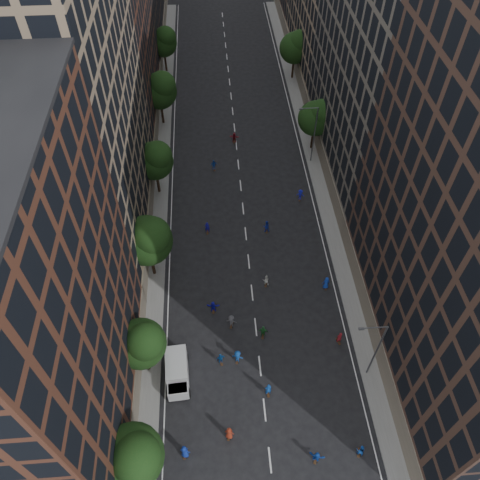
{
  "coord_description": "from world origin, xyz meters",
  "views": [
    {
      "loc": [
        -3.54,
        -7.62,
        44.22
      ],
      "look_at": [
        -0.93,
        28.77,
        2.0
      ],
      "focal_mm": 35.0,
      "sensor_mm": 36.0,
      "label": 1
    }
  ],
  "objects_px": {
    "cargo_van": "(177,372)",
    "streetlamp_far": "(313,132)",
    "streetlamp_near": "(375,348)",
    "skater_2": "(360,450)",
    "skater_0": "(185,452)",
    "skater_1": "(268,389)"
  },
  "relations": [
    {
      "from": "cargo_van",
      "to": "skater_1",
      "type": "bearing_deg",
      "value": -17.85
    },
    {
      "from": "cargo_van",
      "to": "skater_0",
      "type": "relative_size",
      "value": 2.61
    },
    {
      "from": "cargo_van",
      "to": "skater_0",
      "type": "height_order",
      "value": "cargo_van"
    },
    {
      "from": "skater_1",
      "to": "skater_2",
      "type": "height_order",
      "value": "skater_1"
    },
    {
      "from": "streetlamp_far",
      "to": "skater_0",
      "type": "height_order",
      "value": "streetlamp_far"
    },
    {
      "from": "skater_1",
      "to": "skater_2",
      "type": "relative_size",
      "value": 1.2
    },
    {
      "from": "cargo_van",
      "to": "skater_0",
      "type": "distance_m",
      "value": 7.39
    },
    {
      "from": "streetlamp_far",
      "to": "skater_0",
      "type": "bearing_deg",
      "value": -114.31
    },
    {
      "from": "cargo_van",
      "to": "streetlamp_far",
      "type": "bearing_deg",
      "value": 56.57
    },
    {
      "from": "streetlamp_near",
      "to": "skater_2",
      "type": "bearing_deg",
      "value": -107.49
    },
    {
      "from": "streetlamp_far",
      "to": "skater_0",
      "type": "distance_m",
      "value": 43.59
    },
    {
      "from": "cargo_van",
      "to": "skater_2",
      "type": "relative_size",
      "value": 3.1
    },
    {
      "from": "skater_1",
      "to": "streetlamp_far",
      "type": "bearing_deg",
      "value": -116.34
    },
    {
      "from": "streetlamp_near",
      "to": "streetlamp_far",
      "type": "height_order",
      "value": "same"
    },
    {
      "from": "streetlamp_far",
      "to": "skater_0",
      "type": "relative_size",
      "value": 4.88
    },
    {
      "from": "streetlamp_near",
      "to": "streetlamp_far",
      "type": "relative_size",
      "value": 1.0
    },
    {
      "from": "streetlamp_near",
      "to": "cargo_van",
      "type": "bearing_deg",
      "value": 177.5
    },
    {
      "from": "streetlamp_near",
      "to": "skater_2",
      "type": "relative_size",
      "value": 5.79
    },
    {
      "from": "streetlamp_near",
      "to": "skater_1",
      "type": "xyz_separation_m",
      "value": [
        -9.89,
        -1.43,
        -4.23
      ]
    },
    {
      "from": "streetlamp_near",
      "to": "skater_0",
      "type": "relative_size",
      "value": 4.88
    },
    {
      "from": "streetlamp_near",
      "to": "streetlamp_far",
      "type": "distance_m",
      "value": 33.0
    },
    {
      "from": "cargo_van",
      "to": "skater_0",
      "type": "xyz_separation_m",
      "value": [
        0.73,
        -7.35,
        -0.4
      ]
    }
  ]
}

